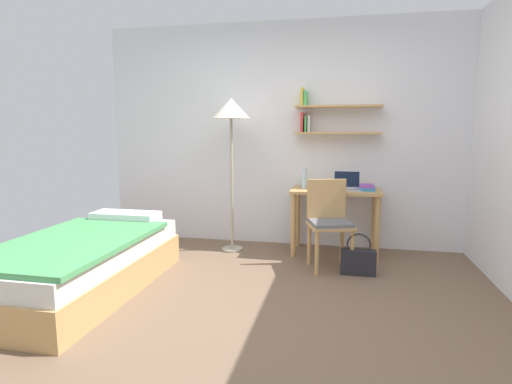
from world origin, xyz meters
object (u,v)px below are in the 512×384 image
desk_chair (329,219)px  book_stack (367,187)px  bed (83,264)px  laptop (347,185)px  handbag (358,261)px  desk (335,202)px  water_bottle (304,178)px  standing_lamp (231,116)px

desk_chair → book_stack: 0.68m
bed → laptop: 2.74m
desk_chair → laptop: (0.17, 0.50, 0.29)m
bed → book_stack: size_ratio=8.12×
laptop → handbag: laptop is taller
desk → water_bottle: water_bottle is taller
desk_chair → laptop: laptop is taller
bed → laptop: (2.20, 1.54, 0.54)m
desk → laptop: (0.11, 0.01, 0.20)m
bed → book_stack: (2.41, 1.54, 0.51)m
bed → handbag: (2.32, 0.88, -0.10)m
laptop → water_bottle: size_ratio=1.35×
desk → book_stack: book_stack is taller
desk_chair → handbag: size_ratio=2.17×
standing_lamp → book_stack: 1.67m
desk → handbag: size_ratio=2.40×
book_stack → handbag: bearing=-98.1°
standing_lamp → water_bottle: 1.06m
desk_chair → standing_lamp: bearing=161.0°
water_bottle → desk: bearing=-1.5°
bed → book_stack: book_stack is taller
standing_lamp → desk_chair: bearing=-19.0°
water_bottle → handbag: 1.13m
standing_lamp → laptop: size_ratio=5.64×
bed → standing_lamp: size_ratio=1.12×
desk_chair → water_bottle: water_bottle is taller
desk → book_stack: 0.37m
desk_chair → standing_lamp: (-1.10, 0.38, 1.03)m
desk_chair → laptop: size_ratio=2.89×
desk → book_stack: size_ratio=4.09×
desk → book_stack: (0.33, 0.01, 0.18)m
desk → handbag: desk is taller
desk → water_bottle: 0.43m
bed → book_stack: bearing=32.6°
handbag → bed: bearing=-159.2°
desk → water_bottle: (-0.35, 0.01, 0.26)m
water_bottle → standing_lamp: bearing=-171.4°
water_bottle → book_stack: bearing=0.1°
bed → desk_chair: desk_chair is taller
desk → desk_chair: (-0.05, -0.49, -0.09)m
book_stack → desk: bearing=-178.3°
laptop → water_bottle: water_bottle is taller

